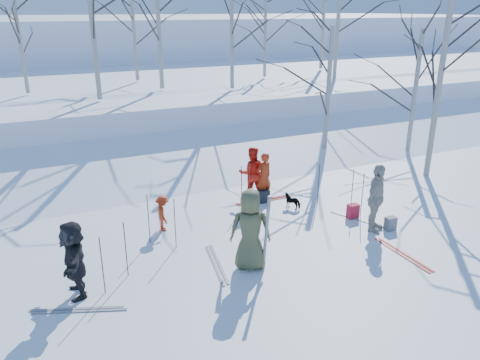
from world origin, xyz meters
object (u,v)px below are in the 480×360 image
skier_olive_center (250,230)px  backpack_red (353,211)px  skier_redor_behind (252,173)px  backpack_grey (390,224)px  skier_red_north (264,177)px  skier_red_seated (163,213)px  backpack_dark (264,196)px  skier_cream_east (376,198)px  dog (293,201)px  skier_grey_west (74,259)px

skier_olive_center → backpack_red: size_ratio=4.67×
skier_redor_behind → backpack_red: skier_redor_behind is taller
skier_olive_center → skier_redor_behind: skier_olive_center is taller
backpack_red → backpack_grey: (0.44, -1.08, -0.02)m
skier_red_north → backpack_grey: bearing=111.1°
skier_red_seated → backpack_red: skier_red_seated is taller
skier_red_north → backpack_grey: 4.07m
backpack_red → backpack_dark: 2.81m
skier_olive_center → skier_cream_east: size_ratio=1.04×
skier_red_north → dog: skier_red_north is taller
dog → skier_cream_east: bearing=80.4°
backpack_red → dog: bearing=131.4°
skier_olive_center → skier_red_north: size_ratio=1.25×
skier_red_seated → skier_grey_west: skier_grey_west is taller
skier_grey_west → dog: skier_grey_west is taller
skier_red_north → skier_cream_east: bearing=107.2°
skier_redor_behind → skier_red_seated: (-3.23, -1.02, -0.35)m
skier_cream_east → backpack_red: skier_cream_east is taller
skier_cream_east → backpack_dark: (-1.82, 3.04, -0.75)m
skier_cream_east → skier_grey_west: skier_cream_east is taller
backpack_dark → dog: bearing=-53.0°
skier_olive_center → dog: size_ratio=3.58×
skier_red_seated → dog: size_ratio=1.84×
dog → skier_grey_west: bearing=-21.2°
skier_red_north → backpack_grey: size_ratio=4.12×
skier_red_north → skier_red_seated: bearing=0.6°
skier_red_seated → backpack_grey: 6.27m
dog → skier_red_north: bearing=-100.0°
skier_olive_center → skier_redor_behind: size_ratio=1.15×
skier_red_north → dog: (0.51, -0.95, -0.55)m
skier_olive_center → backpack_grey: bearing=-153.7°
skier_red_seated → backpack_grey: skier_red_seated is taller
skier_red_seated → skier_red_north: bearing=-72.5°
backpack_red → skier_red_seated: bearing=163.2°
skier_red_seated → backpack_dark: 3.49m
skier_olive_center → backpack_dark: (2.14, 3.37, -0.78)m
skier_red_north → skier_redor_behind: (-0.28, 0.28, 0.07)m
skier_olive_center → backpack_grey: skier_olive_center is taller
skier_cream_east → dog: bearing=86.2°
skier_red_north → backpack_red: 2.95m
dog → backpack_grey: 2.96m
dog → backpack_red: dog is taller
dog → backpack_dark: bearing=-91.2°
skier_red_seated → backpack_red: 5.47m
skier_grey_west → skier_red_seated: bearing=133.3°
skier_grey_west → backpack_grey: size_ratio=4.48×
skier_cream_east → backpack_red: (-0.02, 0.88, -0.74)m
skier_red_seated → backpack_dark: bearing=-74.8°
skier_red_north → skier_redor_behind: size_ratio=0.92×
skier_olive_center → skier_red_seated: 3.11m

